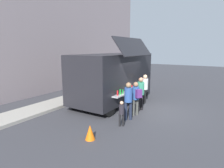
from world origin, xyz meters
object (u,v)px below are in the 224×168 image
object	(u,v)px
trash_bin	(112,82)
child_near_queue	(122,111)
food_truck_main	(114,76)
traffic_cone_orange	(90,132)
customer_front_ordering	(140,91)
customer_mid_with_backpack	(136,95)
customer_extra_browsing	(145,86)
customer_rear_waiting	(128,98)

from	to	relation	value
trash_bin	child_near_queue	world-z (taller)	child_near_queue
food_truck_main	trash_bin	world-z (taller)	food_truck_main
traffic_cone_orange	customer_front_ordering	distance (m)	4.05
customer_mid_with_backpack	child_near_queue	distance (m)	1.55
customer_front_ordering	customer_extra_browsing	bearing A→B (deg)	-60.50
customer_mid_with_backpack	food_truck_main	bearing A→B (deg)	-3.08
food_truck_main	customer_mid_with_backpack	bearing A→B (deg)	-123.57
food_truck_main	customer_front_ordering	size ratio (longest dim) A/B	3.29
traffic_cone_orange	customer_front_ordering	xyz separation A→B (m)	(3.97, -0.25, 0.77)
customer_front_ordering	customer_rear_waiting	size ratio (longest dim) A/B	1.01
customer_mid_with_backpack	child_near_queue	bearing A→B (deg)	122.33
customer_front_ordering	customer_mid_with_backpack	distance (m)	0.84
customer_mid_with_backpack	customer_rear_waiting	size ratio (longest dim) A/B	0.95
customer_extra_browsing	child_near_queue	world-z (taller)	customer_extra_browsing
trash_bin	customer_mid_with_backpack	bearing A→B (deg)	-138.87
traffic_cone_orange	trash_bin	world-z (taller)	trash_bin
food_truck_main	customer_front_ordering	xyz separation A→B (m)	(-0.63, -2.01, -0.55)
child_near_queue	trash_bin	bearing A→B (deg)	-2.23
customer_rear_waiting	traffic_cone_orange	bearing A→B (deg)	129.82
customer_front_ordering	customer_mid_with_backpack	world-z (taller)	customer_front_ordering
traffic_cone_orange	food_truck_main	bearing A→B (deg)	20.94
customer_front_ordering	customer_extra_browsing	xyz separation A→B (m)	(1.44, 0.32, -0.02)
child_near_queue	customer_front_ordering	bearing A→B (deg)	-32.72
customer_mid_with_backpack	customer_extra_browsing	distance (m)	2.31
food_truck_main	trash_bin	distance (m)	4.46
customer_front_ordering	customer_rear_waiting	distance (m)	1.53
trash_bin	customer_extra_browsing	xyz separation A→B (m)	(-2.83, -4.01, 0.53)
traffic_cone_orange	customer_mid_with_backpack	distance (m)	3.25
trash_bin	customer_mid_with_backpack	distance (m)	6.78
child_near_queue	traffic_cone_orange	bearing A→B (deg)	129.92
customer_front_ordering	trash_bin	bearing A→B (deg)	-27.69
child_near_queue	customer_extra_browsing	bearing A→B (deg)	-29.27
customer_front_ordering	customer_rear_waiting	world-z (taller)	customer_front_ordering
food_truck_main	child_near_queue	bearing A→B (deg)	-143.16
food_truck_main	customer_mid_with_backpack	world-z (taller)	food_truck_main
child_near_queue	customer_mid_with_backpack	bearing A→B (deg)	-35.30
traffic_cone_orange	trash_bin	distance (m)	9.19
customer_mid_with_backpack	child_near_queue	xyz separation A→B (m)	(-1.51, -0.03, -0.36)
customer_mid_with_backpack	customer_extra_browsing	xyz separation A→B (m)	(2.26, 0.44, 0.02)
customer_rear_waiting	food_truck_main	bearing A→B (deg)	0.68
trash_bin	customer_rear_waiting	bearing A→B (deg)	-142.90
customer_rear_waiting	child_near_queue	size ratio (longest dim) A/B	1.59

